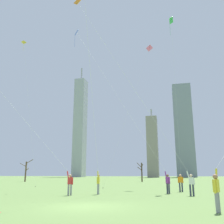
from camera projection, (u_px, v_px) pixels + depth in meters
name	position (u px, v px, depth m)	size (l,w,h in m)	color
ground_plane	(86.00, 206.00, 13.01)	(400.00, 400.00, 0.00)	#5B7A3D
kite_flyer_foreground_right_blue	(142.00, 140.00, 24.05)	(11.55, 5.85, 20.50)	#33384C
kite_flyer_midfield_left_white	(42.00, 147.00, 20.79)	(10.66, 2.10, 12.90)	gray
kite_flyer_midfield_right_orange	(172.00, 153.00, 20.35)	(10.73, 0.38, 19.38)	#33384C
kite_flyer_midfield_center_purple	(96.00, 157.00, 20.65)	(0.64, 6.21, 15.41)	gray
bystander_far_off_by_trees	(181.00, 182.00, 23.97)	(0.51, 0.22, 1.62)	#33384C
distant_kite_low_near_trees_green	(172.00, 30.00, 32.16)	(0.49, 3.75, 21.59)	green
distant_kite_drifting_left_yellow	(25.00, 61.00, 36.69)	(2.74, 2.33, 20.87)	yellow
distant_kite_high_overhead_pink	(146.00, 59.00, 36.41)	(6.40, 4.13, 20.10)	pink
bare_tree_center	(26.00, 170.00, 56.39)	(2.43, 2.07, 4.94)	brown
bare_tree_leftmost	(142.00, 171.00, 55.21)	(1.63, 2.50, 4.14)	#423326
skyline_slender_spire	(80.00, 127.00, 152.94)	(6.22, 7.82, 67.68)	#9EA3AD
skyline_mid_tower_right	(184.00, 130.00, 139.64)	(9.82, 10.86, 50.72)	gray
skyline_wide_slab	(153.00, 146.00, 132.96)	(5.70, 7.78, 36.11)	gray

